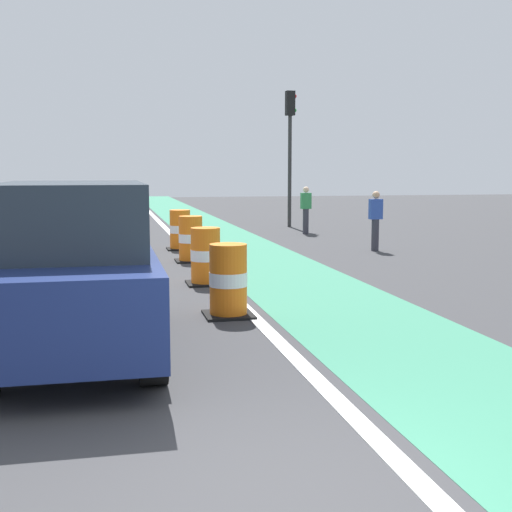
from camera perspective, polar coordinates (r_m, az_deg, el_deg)
ground_plane at (r=4.78m, az=3.81°, el=-20.07°), size 100.00×100.00×0.00m
bike_lane_strip at (r=16.62m, az=0.32°, el=-0.31°), size 2.50×80.00×0.01m
lane_divider_stripe at (r=16.36m, az=-4.81°, el=-0.45°), size 0.20×80.00×0.01m
parked_suv_nearest at (r=8.37m, az=-14.92°, el=-0.93°), size 1.93×4.61×2.04m
traffic_barrel_front at (r=10.21m, az=-2.33°, el=-2.11°), size 0.73×0.73×1.09m
traffic_barrel_mid at (r=13.06m, az=-4.24°, el=-0.06°), size 0.73×0.73×1.09m
traffic_barrel_back at (r=16.33m, az=-5.48°, el=1.39°), size 0.73×0.73×1.09m
traffic_barrel_far at (r=18.82m, az=-6.36°, el=2.15°), size 0.73×0.73×1.09m
traffic_light_corner at (r=26.14m, az=2.87°, el=10.12°), size 0.41×0.32×5.10m
pedestrian_crossing at (r=23.24m, az=4.19°, el=3.96°), size 0.34×0.20×1.61m
pedestrian_waiting at (r=18.64m, az=9.95°, el=3.06°), size 0.34×0.20×1.61m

